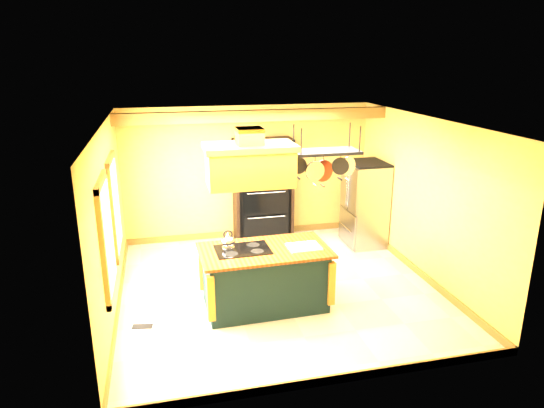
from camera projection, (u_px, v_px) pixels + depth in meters
name	position (u px, v px, depth m)	size (l,w,h in m)	color
floor	(278.00, 288.00, 7.91)	(5.00, 5.00, 0.00)	beige
ceiling	(279.00, 122.00, 7.11)	(5.00, 5.00, 0.00)	white
wall_back	(249.00, 173.00, 9.83)	(5.00, 0.02, 2.70)	gold
wall_front	(335.00, 279.00, 5.18)	(5.00, 0.02, 2.70)	gold
wall_left	(110.00, 221.00, 6.96)	(0.02, 5.00, 2.70)	gold
wall_right	(424.00, 199.00, 8.05)	(0.02, 5.00, 2.70)	gold
ceiling_beam	(256.00, 116.00, 8.72)	(5.00, 0.15, 0.20)	olive
window_near	(107.00, 237.00, 6.21)	(0.06, 1.06, 1.56)	olive
window_far	(115.00, 206.00, 7.51)	(0.06, 1.06, 1.56)	olive
kitchen_island	(265.00, 277.00, 7.22)	(1.92, 1.11, 1.11)	black
range_hood	(250.00, 163.00, 6.66)	(1.25, 0.71, 0.80)	#BD812F
pot_rack	(326.00, 159.00, 6.91)	(1.02, 0.47, 0.83)	black
refrigerator	(364.00, 206.00, 9.53)	(0.71, 0.84, 1.63)	#96999F
hutch	(263.00, 200.00, 9.83)	(1.17, 0.54, 2.07)	black
floor_register	(142.00, 326.00, 6.78)	(0.28, 0.12, 0.01)	black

